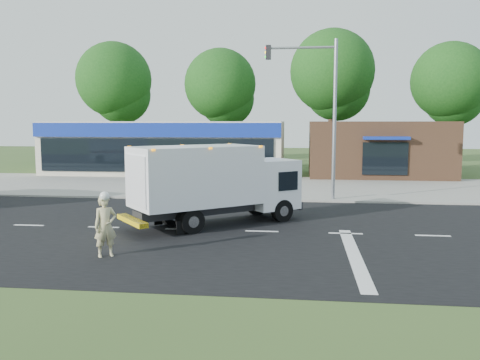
% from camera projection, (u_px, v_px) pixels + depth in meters
% --- Properties ---
extents(ground, '(120.00, 120.00, 0.00)m').
position_uv_depth(ground, '(262.00, 232.00, 18.46)').
color(ground, '#385123').
rests_on(ground, ground).
extents(road_asphalt, '(60.00, 14.00, 0.02)m').
position_uv_depth(road_asphalt, '(262.00, 232.00, 18.46)').
color(road_asphalt, black).
rests_on(road_asphalt, ground).
extents(sidewalk, '(60.00, 2.40, 0.12)m').
position_uv_depth(sidewalk, '(274.00, 197.00, 26.54)').
color(sidewalk, gray).
rests_on(sidewalk, ground).
extents(parking_apron, '(60.00, 9.00, 0.02)m').
position_uv_depth(parking_apron, '(279.00, 184.00, 32.27)').
color(parking_apron, gray).
rests_on(parking_apron, ground).
extents(lane_markings, '(55.20, 7.00, 0.01)m').
position_uv_depth(lane_markings, '(299.00, 241.00, 16.97)').
color(lane_markings, silver).
rests_on(lane_markings, road_asphalt).
extents(ems_box_truck, '(6.76, 6.06, 3.09)m').
position_uv_depth(ems_box_truck, '(214.00, 179.00, 19.44)').
color(ems_box_truck, black).
rests_on(ems_box_truck, ground).
extents(emergency_worker, '(0.80, 0.75, 1.95)m').
position_uv_depth(emergency_worker, '(105.00, 225.00, 14.94)').
color(emergency_worker, tan).
rests_on(emergency_worker, ground).
extents(retail_strip_mall, '(18.00, 6.20, 4.00)m').
position_uv_depth(retail_strip_mall, '(165.00, 147.00, 38.96)').
color(retail_strip_mall, beige).
rests_on(retail_strip_mall, ground).
extents(brown_storefront, '(10.00, 6.70, 4.00)m').
position_uv_depth(brown_storefront, '(379.00, 149.00, 37.10)').
color(brown_storefront, '#382316').
rests_on(brown_storefront, ground).
extents(traffic_signal_pole, '(3.51, 0.25, 8.00)m').
position_uv_depth(traffic_signal_pole, '(322.00, 103.00, 25.11)').
color(traffic_signal_pole, gray).
rests_on(traffic_signal_pole, ground).
extents(background_trees, '(36.77, 7.39, 12.10)m').
position_uv_depth(background_trees, '(277.00, 84.00, 45.49)').
color(background_trees, '#332114').
rests_on(background_trees, ground).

